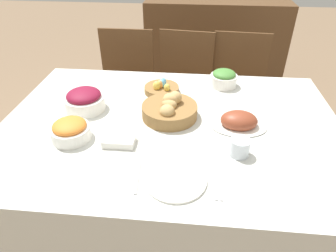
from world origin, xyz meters
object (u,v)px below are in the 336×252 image
at_px(dinner_plate, 175,180).
at_px(egg_basket, 162,88).
at_px(chair_far_right, 237,89).
at_px(chair_far_center, 183,87).
at_px(spoon, 222,183).
at_px(carrot_bowl, 70,130).
at_px(chair_far_left, 126,84).
at_px(bread_basket, 170,109).
at_px(fork, 137,177).
at_px(drinking_cup, 240,147).
at_px(beet_salad_bowl, 84,100).
at_px(ham_platter, 239,122).
at_px(sideboard, 214,47).
at_px(butter_dish, 119,141).
at_px(green_salad_bowl, 224,78).
at_px(knife, 214,183).

bearing_deg(dinner_plate, egg_basket, 100.72).
bearing_deg(chair_far_right, dinner_plate, -102.26).
xyz_separation_m(chair_far_right, chair_far_center, (-0.42, -0.00, 0.00)).
bearing_deg(spoon, carrot_bowl, 165.88).
relative_size(chair_far_left, bread_basket, 3.27).
relative_size(egg_basket, fork, 1.14).
bearing_deg(spoon, egg_basket, 118.13).
height_order(bread_basket, drinking_cup, bread_basket).
relative_size(chair_far_center, spoon, 5.19).
bearing_deg(beet_salad_bowl, chair_far_center, 61.28).
height_order(bread_basket, ham_platter, bread_basket).
xyz_separation_m(chair_far_left, chair_far_center, (0.45, -0.00, 0.00)).
bearing_deg(sideboard, fork, -99.35).
bearing_deg(fork, butter_dish, 115.88).
relative_size(sideboard, dinner_plate, 6.01).
distance_m(egg_basket, green_salad_bowl, 0.37).
height_order(spoon, drinking_cup, drinking_cup).
height_order(chair_far_center, fork, chair_far_center).
relative_size(egg_basket, drinking_cup, 2.32).
distance_m(ham_platter, green_salad_bowl, 0.42).
bearing_deg(chair_far_right, beet_salad_bowl, -132.30).
height_order(egg_basket, knife, egg_basket).
height_order(fork, butter_dish, butter_dish).
bearing_deg(dinner_plate, chair_far_left, 110.68).
xyz_separation_m(ham_platter, fork, (-0.41, -0.38, -0.03)).
bearing_deg(butter_dish, egg_basket, 75.36).
distance_m(chair_far_right, green_salad_bowl, 0.62).
bearing_deg(knife, green_salad_bowl, 80.19).
xyz_separation_m(chair_far_center, dinner_plate, (0.04, -1.30, 0.28)).
bearing_deg(ham_platter, sideboard, 90.86).
bearing_deg(butter_dish, dinner_plate, -37.58).
distance_m(bread_basket, fork, 0.44).
bearing_deg(beet_salad_bowl, fork, -53.02).
height_order(chair_far_center, egg_basket, chair_far_center).
bearing_deg(beet_salad_bowl, drinking_cup, -21.49).
relative_size(beet_salad_bowl, dinner_plate, 0.86).
xyz_separation_m(beet_salad_bowl, fork, (0.35, -0.47, -0.05)).
xyz_separation_m(chair_far_center, carrot_bowl, (-0.44, -1.09, 0.32)).
relative_size(sideboard, carrot_bowl, 8.19).
relative_size(fork, spoon, 1.00).
relative_size(chair_far_right, green_salad_bowl, 5.71).
height_order(egg_basket, beet_salad_bowl, beet_salad_bowl).
bearing_deg(butter_dish, carrot_bowl, 175.17).
distance_m(spoon, drinking_cup, 0.20).
height_order(carrot_bowl, knife, carrot_bowl).
bearing_deg(bread_basket, spoon, -61.90).
relative_size(chair_far_center, green_salad_bowl, 5.71).
xyz_separation_m(chair_far_left, knife, (0.63, -1.30, 0.27)).
bearing_deg(sideboard, chair_far_right, -81.61).
height_order(chair_far_right, knife, chair_far_right).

